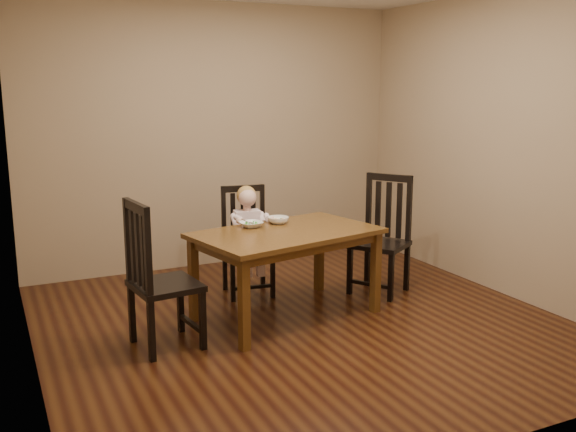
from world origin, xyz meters
name	(u,v)px	position (x,y,z in m)	size (l,w,h in m)	color
room	(304,156)	(0.00, 0.00, 1.35)	(4.01, 4.01, 2.71)	#41220D
dining_table	(286,241)	(-0.05, 0.22, 0.64)	(1.60, 1.15, 0.73)	#4B2F11
chair_child	(247,243)	(-0.10, 0.94, 0.47)	(0.48, 0.46, 0.98)	black
chair_left	(158,278)	(-1.15, 0.04, 0.52)	(0.50, 0.52, 1.09)	black
chair_right	(382,237)	(1.03, 0.45, 0.52)	(0.62, 0.63, 1.08)	black
toddler	(248,229)	(-0.11, 0.89, 0.60)	(0.31, 0.38, 0.52)	white
bowl_peas	(251,224)	(-0.25, 0.46, 0.75)	(0.19, 0.19, 0.05)	white
bowl_veg	(278,220)	(0.01, 0.50, 0.75)	(0.18, 0.18, 0.06)	white
fork	(248,223)	(-0.29, 0.44, 0.77)	(0.10, 0.10, 0.05)	silver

